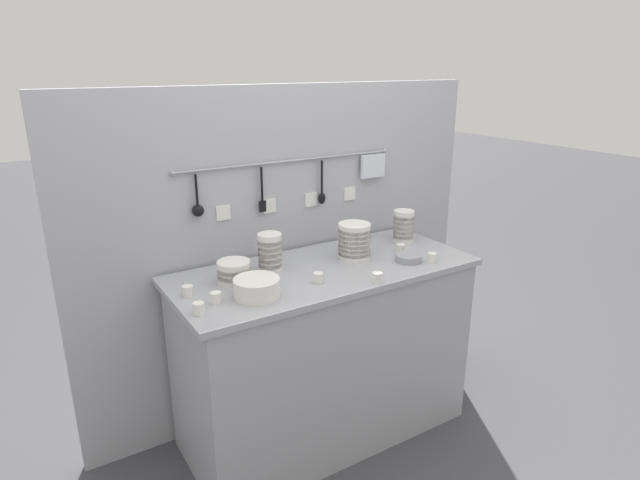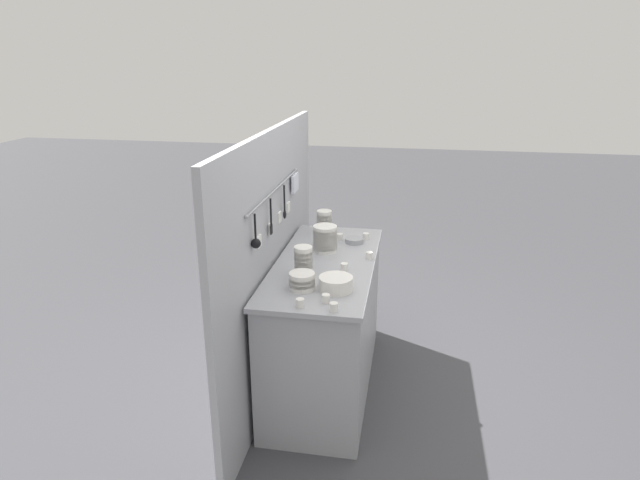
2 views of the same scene
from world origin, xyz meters
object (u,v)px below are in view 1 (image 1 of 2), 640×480
Objects in this scene: cup_front_left at (400,249)px; cup_by_caddy at (318,278)px; cup_back_right at (377,277)px; cup_mid_row at (432,258)px; bowl_stack_tall_left at (234,272)px; cup_back_left at (188,291)px; bowl_stack_wide_centre at (354,241)px; plate_stack at (257,288)px; cup_beside_plates at (216,298)px; steel_mixing_bowl at (409,258)px; cup_front_right at (199,308)px; bowl_stack_short_front at (404,226)px; bowl_stack_nested_right at (270,253)px.

cup_by_caddy is at bearing -169.19° from cup_front_left.
cup_back_right and cup_by_caddy have the same top height.
bowl_stack_tall_left is at bearing 163.21° from cup_mid_row.
cup_front_left is 1.10m from cup_back_left.
bowl_stack_wide_centre is 3.80× the size of cup_back_left.
bowl_stack_tall_left is at bearing 148.08° from cup_back_right.
bowl_stack_wide_centre reaches higher than cup_back_right.
cup_front_left is 0.42m from cup_back_right.
cup_back_right is 1.00× the size of cup_by_caddy.
bowl_stack_wide_centre is 0.92× the size of plate_stack.
cup_front_left is at bearing 3.81° from cup_beside_plates.
cup_back_right is 1.00× the size of cup_beside_plates.
cup_front_right is (-1.08, -0.02, 0.01)m from steel_mixing_bowl.
cup_beside_plates is (-1.16, -0.20, -0.06)m from bowl_stack_short_front.
bowl_stack_nested_right is 3.92× the size of cup_front_left.
bowl_stack_short_front is at bearing 45.71° from cup_front_left.
cup_front_left is at bearing -134.29° from bowl_stack_short_front.
steel_mixing_bowl is 2.73× the size of cup_mid_row.
cup_front_right is at bearing -150.12° from bowl_stack_nested_right.
bowl_stack_wide_centre reaches higher than steel_mixing_bowl.
cup_beside_plates is at bearing -132.70° from bowl_stack_tall_left.
bowl_stack_wide_centre is at bearing 164.78° from cup_front_left.
cup_front_right is (-1.12, -0.13, 0.00)m from cup_front_left.
bowl_stack_nested_right is 1.25× the size of bowl_stack_tall_left.
bowl_stack_wide_centre reaches higher than cup_by_caddy.
cup_back_right is (-0.47, -0.38, -0.06)m from bowl_stack_short_front.
cup_beside_plates is at bearing -176.19° from cup_front_left.
cup_back_left is 1.00× the size of cup_front_right.
steel_mixing_bowl is (-0.17, -0.25, -0.07)m from bowl_stack_short_front.
bowl_stack_tall_left is (-0.20, -0.03, -0.04)m from bowl_stack_nested_right.
bowl_stack_tall_left is 3.12× the size of cup_front_left.
cup_mid_row is 1.00× the size of cup_by_caddy.
steel_mixing_bowl is at bearing 138.67° from cup_mid_row.
cup_mid_row is at bearing -5.45° from plate_stack.
plate_stack is 0.17m from cup_beside_plates.
cup_front_right is at bearing -168.20° from bowl_stack_short_front.
bowl_stack_wide_centre is at bearing 139.16° from steel_mixing_bowl.
cup_back_left is (-1.10, 0.06, 0.00)m from cup_front_left.
bowl_stack_tall_left is 3.12× the size of cup_front_right.
cup_front_right is 0.11m from cup_beside_plates.
bowl_stack_short_front is at bearing 13.28° from plate_stack.
cup_front_left is 0.57m from cup_by_caddy.
bowl_stack_wide_centre is 3.80× the size of cup_mid_row.
cup_mid_row is (0.04, -0.18, 0.00)m from cup_front_left.
bowl_stack_short_front is 0.61m from cup_back_right.
cup_mid_row is (1.15, -0.24, 0.00)m from cup_back_left.
cup_beside_plates is at bearing 165.84° from cup_back_right.
cup_front_right is at bearing -95.49° from cup_back_left.
plate_stack is at bearing -84.24° from bowl_stack_tall_left.
cup_back_left is at bearing 121.32° from cup_beside_plates.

